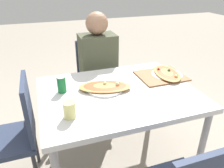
# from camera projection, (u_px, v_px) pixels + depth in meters

# --- Properties ---
(ground_plane) EXTENTS (14.00, 14.00, 0.00)m
(ground_plane) POSITION_uv_depth(u_px,v_px,m) (117.00, 161.00, 2.02)
(ground_plane) COLOR #9E9384
(dining_table) EXTENTS (1.19, 0.92, 0.73)m
(dining_table) POSITION_uv_depth(u_px,v_px,m) (118.00, 99.00, 1.72)
(dining_table) COLOR silver
(dining_table) RESTS_ON ground_plane
(chair_far_seated) EXTENTS (0.40, 0.40, 0.91)m
(chair_far_seated) POSITION_uv_depth(u_px,v_px,m) (96.00, 77.00, 2.47)
(chair_far_seated) COLOR #2D3851
(chair_far_seated) RESTS_ON ground_plane
(chair_side_left) EXTENTS (0.40, 0.40, 0.91)m
(chair_side_left) POSITION_uv_depth(u_px,v_px,m) (16.00, 131.00, 1.61)
(chair_side_left) COLOR #2D3851
(chair_side_left) RESTS_ON ground_plane
(person_seated) EXTENTS (0.37, 0.28, 1.23)m
(person_seated) POSITION_uv_depth(u_px,v_px,m) (98.00, 62.00, 2.28)
(person_seated) COLOR #2D2D38
(person_seated) RESTS_ON ground_plane
(pizza_main) EXTENTS (0.45, 0.32, 0.06)m
(pizza_main) POSITION_uv_depth(u_px,v_px,m) (105.00, 87.00, 1.71)
(pizza_main) COLOR white
(pizza_main) RESTS_ON dining_table
(soda_can) EXTENTS (0.07, 0.07, 0.12)m
(soda_can) POSITION_uv_depth(u_px,v_px,m) (62.00, 85.00, 1.65)
(soda_can) COLOR #197233
(soda_can) RESTS_ON dining_table
(drink_glass) EXTENTS (0.08, 0.08, 0.11)m
(drink_glass) POSITION_uv_depth(u_px,v_px,m) (70.00, 110.00, 1.36)
(drink_glass) COLOR #E0DB7F
(drink_glass) RESTS_ON dining_table
(serving_tray) EXTENTS (0.40, 0.33, 0.01)m
(serving_tray) POSITION_uv_depth(u_px,v_px,m) (161.00, 76.00, 1.93)
(serving_tray) COLOR brown
(serving_tray) RESTS_ON dining_table
(pizza_second) EXTENTS (0.28, 0.41, 0.05)m
(pizza_second) POSITION_uv_depth(u_px,v_px,m) (167.00, 73.00, 1.94)
(pizza_second) COLOR white
(pizza_second) RESTS_ON dining_table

